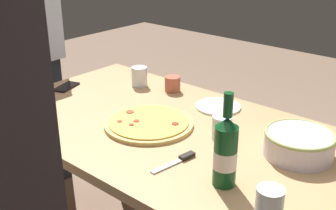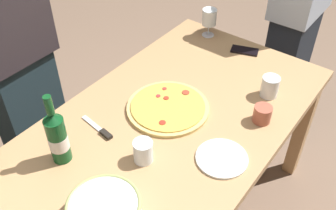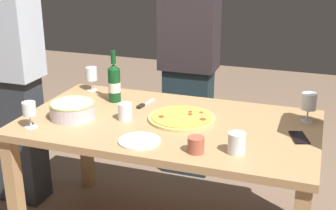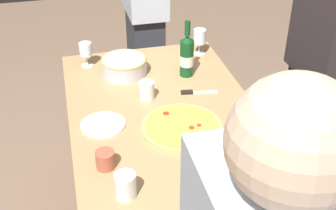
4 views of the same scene
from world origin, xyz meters
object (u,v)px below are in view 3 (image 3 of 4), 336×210
(wine_bottle, at_px, (114,83))
(pizza, at_px, (182,118))
(person_guest_right, at_px, (5,72))
(side_plate, at_px, (139,141))
(cup_ceramic, at_px, (125,112))
(wine_glass_by_bottle, at_px, (91,74))
(pizza_knife, at_px, (144,104))
(cup_spare, at_px, (237,143))
(wine_glass_far_left, at_px, (29,110))
(wine_glass_near_pizza, at_px, (309,103))
(cup_amber, at_px, (196,145))
(person_host, at_px, (189,65))
(cell_phone, at_px, (299,138))
(serving_bowl, at_px, (73,109))
(dining_table, at_px, (168,137))

(wine_bottle, bearing_deg, pizza, -18.21)
(pizza, bearing_deg, person_guest_right, 176.85)
(side_plate, distance_m, person_guest_right, 1.16)
(cup_ceramic, bearing_deg, wine_glass_by_bottle, 135.95)
(cup_ceramic, xyz_separation_m, pizza_knife, (0.01, 0.24, -0.04))
(cup_ceramic, xyz_separation_m, side_plate, (0.18, -0.24, -0.04))
(pizza, xyz_separation_m, side_plate, (-0.11, -0.35, -0.01))
(cup_ceramic, distance_m, cup_spare, 0.69)
(wine_glass_far_left, height_order, cup_ceramic, wine_glass_far_left)
(wine_bottle, distance_m, person_guest_right, 0.72)
(cup_spare, bearing_deg, wine_glass_near_pizza, 60.94)
(cup_spare, bearing_deg, wine_glass_far_left, -177.46)
(wine_glass_near_pizza, xyz_separation_m, person_guest_right, (-1.84, -0.13, 0.04))
(wine_glass_near_pizza, bearing_deg, cup_amber, -129.28)
(wine_bottle, xyz_separation_m, person_host, (0.27, 0.66, -0.04))
(cup_ceramic, bearing_deg, wine_glass_near_pizza, 17.77)
(cell_phone, distance_m, person_host, 1.20)
(wine_glass_near_pizza, xyz_separation_m, cell_phone, (-0.02, -0.25, -0.10))
(wine_bottle, bearing_deg, pizza_knife, -4.12)
(serving_bowl, height_order, wine_bottle, wine_bottle)
(wine_glass_far_left, bearing_deg, pizza_knife, 49.33)
(wine_bottle, bearing_deg, side_plate, -53.65)
(wine_glass_far_left, relative_size, side_plate, 0.68)
(pizza_knife, bearing_deg, side_plate, -70.46)
(serving_bowl, relative_size, wine_glass_near_pizza, 1.57)
(wine_glass_near_pizza, bearing_deg, dining_table, -160.75)
(serving_bowl, xyz_separation_m, cup_ceramic, (0.28, 0.07, -0.00))
(wine_bottle, relative_size, cup_amber, 4.00)
(wine_glass_by_bottle, height_order, cup_spare, wine_glass_by_bottle)
(dining_table, xyz_separation_m, pizza_knife, (-0.22, 0.19, 0.10))
(pizza, height_order, cell_phone, pizza)
(wine_glass_by_bottle, bearing_deg, cup_ceramic, -44.05)
(wine_glass_far_left, bearing_deg, wine_glass_near_pizza, 22.42)
(pizza, xyz_separation_m, cup_ceramic, (-0.29, -0.10, 0.04))
(wine_glass_near_pizza, bearing_deg, wine_glass_far_left, -157.58)
(wine_glass_far_left, relative_size, cup_spare, 1.39)
(dining_table, relative_size, cup_ceramic, 17.17)
(wine_bottle, distance_m, side_plate, 0.63)
(dining_table, relative_size, cup_spare, 15.89)
(side_plate, relative_size, cell_phone, 1.43)
(cup_ceramic, distance_m, pizza_knife, 0.25)
(cup_spare, bearing_deg, wine_glass_by_bottle, 150.09)
(wine_glass_by_bottle, height_order, cup_ceramic, wine_glass_by_bottle)
(wine_glass_near_pizza, bearing_deg, pizza, -162.84)
(cup_amber, xyz_separation_m, side_plate, (-0.29, 0.02, -0.03))
(wine_glass_near_pizza, distance_m, person_guest_right, 1.84)
(side_plate, xyz_separation_m, cell_phone, (0.73, 0.30, 0.00))
(wine_glass_by_bottle, bearing_deg, pizza_knife, -20.26)
(wine_glass_by_bottle, xyz_separation_m, cup_amber, (0.89, -0.67, -0.07))
(serving_bowl, xyz_separation_m, cup_spare, (0.94, -0.14, 0.00))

